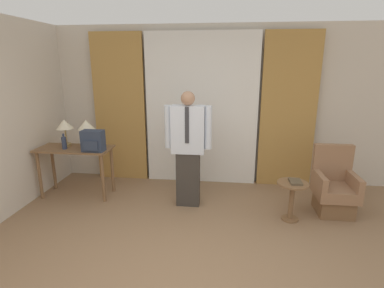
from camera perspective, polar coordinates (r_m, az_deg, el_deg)
wall_back at (r=5.28m, az=1.91°, el=7.30°), size 10.00×0.06×2.70m
curtain_sheer_center at (r=5.16m, az=1.79°, el=6.44°), size 1.91×0.06×2.58m
curtain_drape_left at (r=5.47m, az=-13.59°, el=6.53°), size 0.90×0.06×2.58m
curtain_drape_right at (r=5.24m, az=17.84°, el=5.86°), size 0.90×0.06×2.58m
desk at (r=5.06m, az=-21.36°, el=-2.15°), size 1.15×0.51×0.79m
table_lamp_left at (r=5.12m, az=-23.10°, el=3.23°), size 0.26×0.26×0.43m
table_lamp_right at (r=4.96m, az=-19.51°, el=3.21°), size 0.26×0.26×0.43m
bottle_near_edge at (r=4.99m, az=-23.18°, el=0.23°), size 0.07×0.07×0.24m
backpack at (r=4.70m, az=-18.35°, el=0.53°), size 0.32×0.21×0.32m
person at (r=4.31m, az=-0.76°, el=-0.36°), size 0.68×0.22×1.70m
armchair at (r=4.74m, az=25.40°, el=-7.78°), size 0.54×0.57×0.95m
side_table at (r=4.28m, az=18.51°, el=-9.16°), size 0.41×0.41×0.54m
book at (r=4.22m, az=19.10°, el=-6.78°), size 0.15×0.22×0.03m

